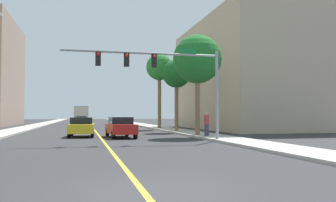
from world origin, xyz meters
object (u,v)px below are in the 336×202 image
traffic_signal_mast (165,70)px  car_blue (81,121)px  car_silver (81,122)px  delivery_truck (82,115)px  palm_far (159,68)px  palm_near (197,60)px  palm_mid (176,75)px  pedestrian (207,124)px  car_yellow (82,127)px  car_red (121,127)px

traffic_signal_mast → car_blue: 36.24m
car_silver → delivery_truck: bearing=90.7°
palm_far → palm_near: bearing=-90.4°
palm_mid → car_blue: (-9.07, 23.74, -4.86)m
traffic_signal_mast → car_silver: 25.32m
delivery_truck → pedestrian: size_ratio=4.55×
car_yellow → pedestrian: bearing=-19.7°
palm_near → car_blue: (-8.82, 31.02, -5.24)m
palm_far → pedestrian: palm_far is taller
palm_far → car_silver: palm_far is taller
car_silver → delivery_truck: delivery_truck is taller
car_yellow → delivery_truck: 37.17m
car_yellow → car_blue: car_yellow is taller
pedestrian → palm_near: bearing=-174.0°
traffic_signal_mast → delivery_truck: bearing=96.7°
traffic_signal_mast → delivery_truck: traffic_signal_mast is taller
car_red → traffic_signal_mast: bearing=-68.9°
palm_near → delivery_truck: (-8.76, 39.10, -4.28)m
car_red → car_blue: size_ratio=1.02×
car_yellow → car_red: 3.22m
traffic_signal_mast → palm_near: (3.64, 4.65, 1.49)m
car_yellow → palm_near: bearing=-10.2°
palm_near → car_silver: (-8.82, 19.85, -5.24)m
palm_near → car_red: palm_near is taller
palm_mid → car_red: bearing=-131.6°
car_red → pedestrian: size_ratio=2.70×
palm_near → car_red: bearing=176.2°
car_yellow → car_red: size_ratio=0.86×
delivery_truck → palm_far: bearing=-68.7°
palm_far → car_red: 16.66m
car_silver → delivery_truck: 19.28m
car_yellow → pedestrian: 9.56m
palm_mid → car_blue: palm_mid is taller
car_yellow → car_silver: bearing=92.7°
traffic_signal_mast → car_blue: (-5.18, 35.67, -3.75)m
car_blue → delivery_truck: delivery_truck is taller
palm_near → delivery_truck: size_ratio=0.99×
car_yellow → car_blue: bearing=92.5°
car_yellow → car_red: car_red is taller
palm_mid → delivery_truck: size_ratio=0.88×
traffic_signal_mast → car_blue: bearing=98.3°
palm_near → delivery_truck: bearing=102.6°
car_yellow → delivery_truck: size_ratio=0.51×
palm_far → delivery_truck: palm_far is taller
car_red → delivery_truck: delivery_truck is taller
car_yellow → delivery_truck: delivery_truck is taller
car_blue → delivery_truck: size_ratio=0.58×
traffic_signal_mast → delivery_truck: size_ratio=1.25×
traffic_signal_mast → car_blue: traffic_signal_mast is taller
palm_mid → car_blue: size_ratio=1.51×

